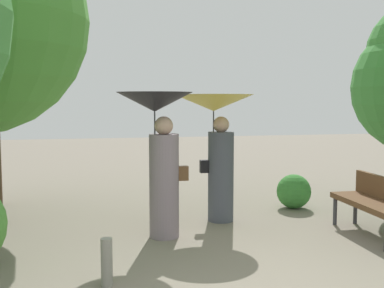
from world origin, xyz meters
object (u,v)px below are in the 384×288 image
Objects in this scene: park_bench at (375,200)px; path_marker_post at (107,262)px; person_left at (159,140)px; person_right at (216,130)px.

path_marker_post is at bearing -73.38° from park_bench.
person_left is 3.15m from park_bench.
path_marker_post is (-1.80, -2.31, -1.20)m from person_right.
person_left reaches higher than person_right.
park_bench is (2.97, -0.61, -0.85)m from person_left.
person_right is at bearing 52.11° from path_marker_post.
person_right is 2.53m from park_bench.
park_bench is at bearing 15.03° from path_marker_post.
person_right reaches higher than path_marker_post.
person_left is 2.12m from path_marker_post.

